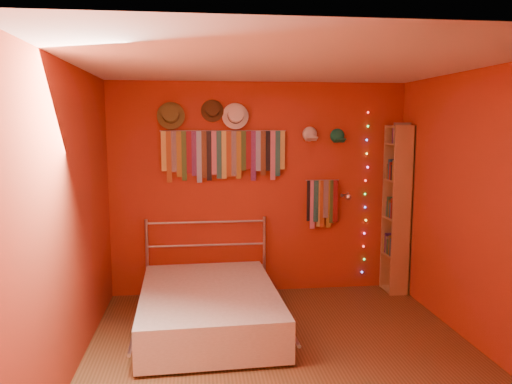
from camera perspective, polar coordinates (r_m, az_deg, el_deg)
name	(u,v)px	position (r m, az deg, el deg)	size (l,w,h in m)	color
ground	(285,355)	(4.60, 3.32, -18.14)	(3.50, 3.50, 0.00)	brown
back_wall	(260,189)	(5.92, 0.42, 0.37)	(3.50, 0.02, 2.50)	maroon
right_wall	(481,211)	(4.84, 24.30, -1.97)	(0.02, 3.50, 2.50)	maroon
left_wall	(71,220)	(4.26, -20.40, -2.99)	(0.02, 3.50, 2.50)	maroon
ceiling	(287,63)	(4.17, 3.59, 14.49)	(3.50, 3.50, 0.02)	white
tie_rack	(223,153)	(5.78, -3.74, 4.50)	(1.45, 0.03, 0.60)	#A7A7AC
small_tie_rack	(322,202)	(6.02, 7.59, -1.11)	(0.40, 0.03, 0.59)	#A7A7AC
fedora_olive	(171,115)	(5.73, -9.73, 8.69)	(0.31, 0.17, 0.31)	brown
fedora_brown	(212,110)	(5.74, -5.01, 9.31)	(0.26, 0.14, 0.26)	#432D18
fedora_white	(236,115)	(5.75, -2.34, 8.76)	(0.30, 0.16, 0.30)	white
cap_white	(310,134)	(5.92, 6.15, 6.58)	(0.18, 0.22, 0.18)	silver
cap_green	(337,136)	(6.01, 9.28, 6.35)	(0.17, 0.22, 0.17)	#19734E
fairy_lights	(366,194)	(6.19, 12.41, -0.22)	(0.06, 0.02, 1.98)	#FF3333
reading_lamp	(347,197)	(5.92, 10.40, -0.52)	(0.07, 0.31, 0.09)	#A7A7AC
bookshelf	(400,208)	(6.18, 16.12, -1.81)	(0.25, 0.34, 2.00)	#A97A4C
bed	(209,307)	(5.08, -5.39, -12.96)	(1.46, 1.95, 0.93)	#A7A7AC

